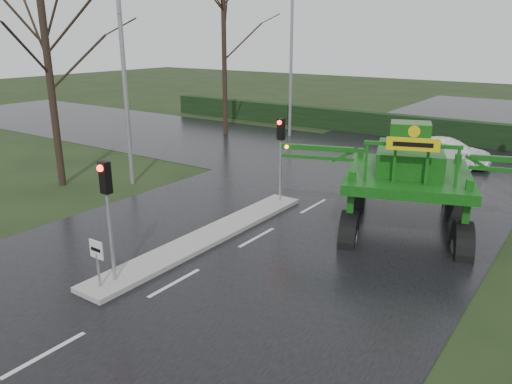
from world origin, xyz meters
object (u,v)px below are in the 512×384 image
Objects in this scene: traffic_signal_near at (107,196)px; crop_sprayer at (353,170)px; keep_left_sign at (97,256)px; traffic_signal_mid at (281,142)px; street_light_left_near at (127,51)px; street_light_left_far at (295,45)px; white_sedan at (446,166)px.

traffic_signal_near is 0.41× the size of crop_sprayer.
crop_sprayer is at bearing 62.70° from keep_left_sign.
street_light_left_near reaches higher than traffic_signal_mid.
street_light_left_far reaches higher than keep_left_sign.
street_light_left_near is (-6.89, -1.49, 3.40)m from traffic_signal_mid.
traffic_signal_mid is 0.35× the size of street_light_left_far.
traffic_signal_near reaches higher than keep_left_sign.
keep_left_sign is at bearing -90.00° from traffic_signal_near.
street_light_left_far is (-6.89, 21.01, 3.40)m from traffic_signal_near.
crop_sprayer is (10.73, -0.08, -3.62)m from street_light_left_near.
crop_sprayer reaches higher than traffic_signal_near.
traffic_signal_near is 7.92m from crop_sprayer.
street_light_left_far reaches higher than traffic_signal_near.
crop_sprayer is 2.02× the size of white_sedan.
street_light_left_far is at bearing 75.95° from white_sedan.
street_light_left_near is at bearing -167.79° from traffic_signal_mid.
traffic_signal_mid is 11.30m from white_sedan.
traffic_signal_mid reaches higher than keep_left_sign.
traffic_signal_near is 10.40m from street_light_left_near.
keep_left_sign is 0.16× the size of crop_sprayer.
white_sedan is (10.73, 11.80, -5.99)m from street_light_left_near.
traffic_signal_mid is 0.83× the size of white_sedan.
street_light_left_near is at bearing -90.00° from street_light_left_far.
traffic_signal_near is 0.35× the size of street_light_left_near.
street_light_left_far is (-6.89, 12.51, 3.40)m from traffic_signal_mid.
street_light_left_far is (0.00, 14.00, 0.00)m from street_light_left_near.
traffic_signal_mid is 4.15m from crop_sprayer.
crop_sprayer is (3.83, 6.93, -0.22)m from traffic_signal_near.
crop_sprayer reaches higher than white_sedan.
crop_sprayer reaches higher than keep_left_sign.
keep_left_sign is 11.32m from street_light_left_near.
traffic_signal_mid is (0.00, 8.50, 0.00)m from traffic_signal_near.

